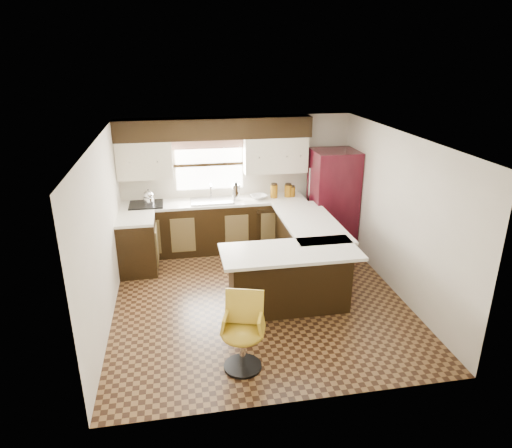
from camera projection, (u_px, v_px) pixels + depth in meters
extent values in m
plane|color=#49301A|center=(258.00, 298.00, 6.85)|extent=(4.40, 4.40, 0.00)
plane|color=silver|center=(259.00, 138.00, 5.99)|extent=(4.40, 4.40, 0.00)
plane|color=beige|center=(237.00, 182.00, 8.44)|extent=(4.40, 0.00, 4.40)
plane|color=beige|center=(300.00, 303.00, 4.40)|extent=(4.40, 0.00, 4.40)
plane|color=beige|center=(104.00, 233.00, 6.07)|extent=(0.00, 4.40, 4.40)
plane|color=beige|center=(397.00, 214.00, 6.77)|extent=(0.00, 4.40, 4.40)
cube|color=black|center=(216.00, 227.00, 8.36)|extent=(3.30, 0.60, 0.90)
cube|color=black|center=(138.00, 246.00, 7.54)|extent=(0.60, 0.70, 0.90)
cube|color=silver|center=(215.00, 202.00, 8.19)|extent=(3.30, 0.60, 0.04)
cube|color=silver|center=(135.00, 219.00, 7.37)|extent=(0.60, 0.70, 0.04)
cube|color=black|center=(214.00, 128.00, 7.85)|extent=(3.40, 0.35, 0.36)
cube|color=beige|center=(145.00, 160.00, 7.83)|extent=(0.94, 0.35, 0.64)
cube|color=beige|center=(275.00, 155.00, 8.21)|extent=(1.14, 0.35, 0.64)
cube|color=white|center=(209.00, 165.00, 8.21)|extent=(1.20, 0.02, 0.90)
cube|color=#D19B93|center=(209.00, 143.00, 8.04)|extent=(1.30, 0.06, 0.18)
cube|color=#B2B2B7|center=(212.00, 201.00, 8.15)|extent=(0.75, 0.45, 0.03)
cube|color=black|center=(272.00, 230.00, 8.27)|extent=(0.58, 0.03, 0.78)
cube|color=black|center=(146.00, 205.00, 7.96)|extent=(0.58, 0.50, 0.02)
cube|color=black|center=(306.00, 249.00, 7.41)|extent=(0.60, 1.95, 0.90)
cube|color=black|center=(289.00, 280.00, 6.43)|extent=(1.65, 0.60, 0.90)
cube|color=silver|center=(310.00, 222.00, 7.25)|extent=(0.84, 1.95, 0.04)
cube|color=silver|center=(290.00, 252.00, 6.17)|extent=(1.89, 0.84, 0.04)
cube|color=#3B0913|center=(332.00, 200.00, 8.34)|extent=(0.78, 0.75, 1.83)
cylinder|color=silver|center=(236.00, 192.00, 8.19)|extent=(0.14, 0.14, 0.29)
imported|color=white|center=(259.00, 197.00, 8.30)|extent=(0.35, 0.35, 0.07)
cylinder|color=#8C590C|center=(274.00, 191.00, 8.34)|extent=(0.13, 0.13, 0.24)
cylinder|color=#8C590C|center=(288.00, 191.00, 8.39)|extent=(0.14, 0.14, 0.22)
cylinder|color=#8C590C|center=(292.00, 192.00, 8.41)|extent=(0.12, 0.12, 0.18)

